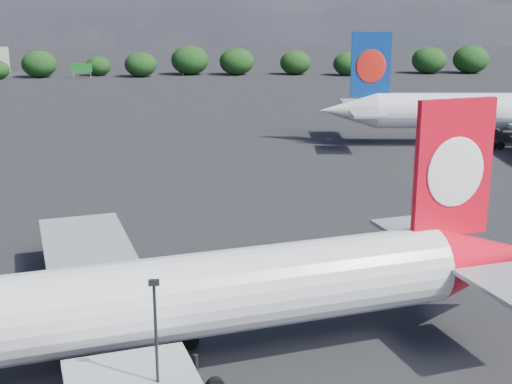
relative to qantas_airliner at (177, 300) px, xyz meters
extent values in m
plane|color=black|center=(-9.62, 61.83, -5.05)|extent=(500.00, 500.00, 0.00)
cylinder|color=silver|center=(-1.73, -0.38, 0.16)|extent=(39.81, 13.65, 5.21)
cone|color=red|center=(21.68, 4.80, 0.16)|extent=(9.27, 6.89, 5.21)
cube|color=red|center=(18.62, 4.12, 6.84)|extent=(5.71, 1.75, 9.38)
ellipsoid|color=white|center=(18.69, 3.81, 6.65)|extent=(4.32, 1.15, 4.80)
ellipsoid|color=white|center=(18.56, 4.43, 6.65)|extent=(4.32, 1.15, 4.80)
cube|color=#9A9DA1|center=(18.40, 9.94, 0.58)|extent=(5.93, 7.12, 0.31)
cube|color=#9A9DA1|center=(-6.70, 12.40, -1.50)|extent=(11.12, 21.82, 0.57)
cylinder|color=red|center=(-7.61, 6.86, -2.86)|extent=(5.70, 3.87, 2.81)
cube|color=#9A9DA1|center=(-7.61, 6.86, -2.13)|extent=(2.31, 0.80, 1.25)
cylinder|color=black|center=(0.98, -2.99, -3.48)|extent=(0.35, 0.35, 2.61)
cylinder|color=black|center=(-0.37, 3.12, -3.48)|extent=(0.35, 0.35, 2.61)
cylinder|color=black|center=(-0.37, 3.12, -4.47)|extent=(1.22, 0.71, 1.15)
cylinder|color=black|center=(0.75, 3.37, -4.47)|extent=(1.22, 0.71, 1.15)
cylinder|color=silver|center=(53.35, 67.51, 0.62)|extent=(43.42, 10.45, 5.67)
cone|color=silver|center=(27.45, 70.43, 0.62)|extent=(9.64, 6.64, 5.67)
cube|color=navy|center=(30.83, 70.05, 7.87)|extent=(6.26, 1.26, 10.20)
ellipsoid|color=red|center=(30.79, 69.71, 7.66)|extent=(4.75, 0.76, 5.21)
ellipsoid|color=red|center=(30.87, 70.38, 7.66)|extent=(4.75, 0.76, 5.21)
cube|color=#9A9DA1|center=(29.01, 63.98, 1.07)|extent=(5.83, 7.33, 0.34)
cube|color=#9A9DA1|center=(30.40, 76.37, 1.07)|extent=(5.83, 7.33, 0.34)
cube|color=#9A9DA1|center=(57.25, 81.89, -1.20)|extent=(9.85, 23.34, 0.62)
cylinder|color=black|center=(50.71, 64.39, -3.35)|extent=(0.35, 0.35, 2.83)
cylinder|color=black|center=(50.71, 64.39, -4.42)|extent=(1.30, 0.65, 1.25)
cylinder|color=black|center=(49.48, 64.53, -4.42)|extent=(1.30, 0.65, 1.25)
cylinder|color=black|center=(51.48, 71.14, -3.35)|extent=(0.35, 0.35, 2.83)
cylinder|color=black|center=(51.48, 71.14, -4.42)|extent=(1.30, 0.65, 1.25)
cylinder|color=black|center=(50.24, 71.28, -4.42)|extent=(1.30, 0.65, 1.25)
cylinder|color=black|center=(-1.07, -7.48, -0.47)|extent=(0.16, 0.16, 9.17)
cube|color=black|center=(-1.07, -7.48, 4.27)|extent=(0.55, 0.30, 0.28)
cube|color=#14671F|center=(-27.62, 177.83, -1.85)|extent=(6.00, 0.30, 2.60)
cylinder|color=#94969C|center=(-30.12, 177.83, -4.05)|extent=(0.20, 0.20, 2.00)
cylinder|color=#94969C|center=(-25.12, 177.83, -4.05)|extent=(0.20, 0.20, 2.00)
cube|color=yellow|center=(2.38, 183.83, -1.05)|extent=(5.00, 0.30, 3.00)
cylinder|color=#94969C|center=(2.38, 183.83, -3.80)|extent=(0.30, 0.30, 2.50)
ellipsoid|color=black|center=(-40.70, 182.57, -0.97)|extent=(10.59, 8.96, 8.15)
ellipsoid|color=black|center=(-23.56, 185.81, -2.05)|extent=(7.81, 6.61, 6.01)
ellipsoid|color=black|center=(-10.37, 180.92, -1.30)|extent=(9.75, 8.25, 7.50)
ellipsoid|color=black|center=(4.71, 185.58, -0.53)|extent=(11.75, 9.94, 9.04)
ellipsoid|color=black|center=(19.18, 183.40, -0.87)|extent=(10.86, 9.19, 8.35)
ellipsoid|color=black|center=(37.60, 182.62, -1.27)|extent=(9.82, 8.31, 7.56)
ellipsoid|color=black|center=(53.27, 178.00, -1.48)|extent=(9.27, 7.84, 7.13)
ellipsoid|color=black|center=(62.42, 179.33, -2.09)|extent=(7.69, 6.51, 5.92)
ellipsoid|color=black|center=(80.31, 181.09, -0.81)|extent=(11.02, 9.32, 8.47)
ellipsoid|color=black|center=(93.82, 180.27, -0.60)|extent=(11.57, 9.79, 8.90)
camera|label=1|loc=(0.33, -40.62, 17.78)|focal=50.00mm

